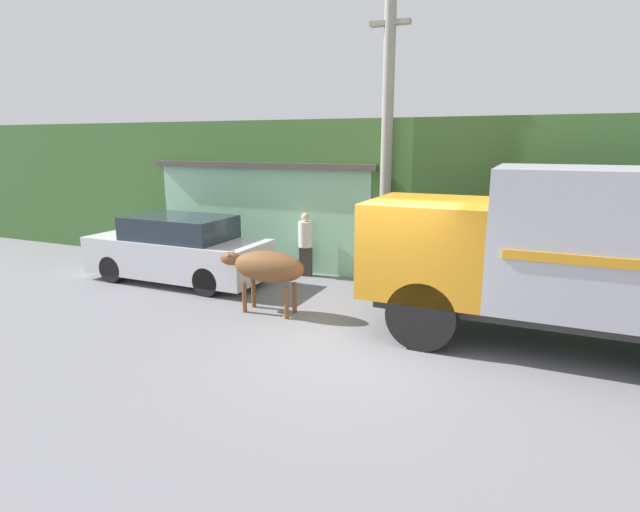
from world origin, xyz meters
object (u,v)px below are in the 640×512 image
brown_cow (267,267)px  utility_pole (387,138)px  pedestrian_on_hill (306,242)px  parked_suv (177,250)px  cargo_truck (596,252)px

brown_cow → utility_pole: size_ratio=0.28×
pedestrian_on_hill → utility_pole: utility_pole is taller
parked_suv → utility_pole: (4.68, 1.85, 2.67)m
pedestrian_on_hill → cargo_truck: bearing=145.5°
utility_pole → pedestrian_on_hill: bearing=-177.2°
cargo_truck → parked_suv: bearing=178.4°
cargo_truck → utility_pole: size_ratio=1.04×
brown_cow → parked_suv: (-3.16, 1.15, -0.16)m
pedestrian_on_hill → brown_cow: bearing=87.6°
brown_cow → utility_pole: bearing=72.4°
brown_cow → utility_pole: 4.20m
cargo_truck → pedestrian_on_hill: bearing=161.3°
cargo_truck → pedestrian_on_hill: (-6.25, 2.53, -0.81)m
brown_cow → pedestrian_on_hill: 2.95m
brown_cow → cargo_truck: bearing=12.9°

